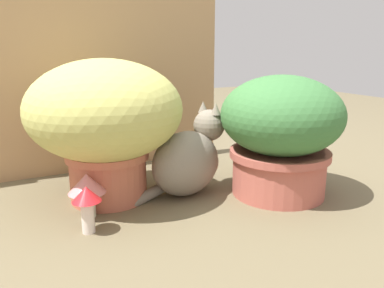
% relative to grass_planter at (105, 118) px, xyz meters
% --- Properties ---
extents(ground_plane, '(6.00, 6.00, 0.00)m').
position_rel_grass_planter_xyz_m(ground_plane, '(0.09, -0.18, -0.27)').
color(ground_plane, brown).
extents(cardboard_backdrop, '(1.10, 0.03, 0.81)m').
position_rel_grass_planter_xyz_m(cardboard_backdrop, '(0.05, 0.35, 0.13)').
color(cardboard_backdrop, tan).
rests_on(cardboard_backdrop, ground).
extents(grass_planter, '(0.49, 0.49, 0.46)m').
position_rel_grass_planter_xyz_m(grass_planter, '(0.00, 0.00, 0.00)').
color(grass_planter, '#BC634A').
rests_on(grass_planter, ground).
extents(leafy_planter, '(0.40, 0.40, 0.40)m').
position_rel_grass_planter_xyz_m(leafy_planter, '(0.53, -0.22, -0.05)').
color(leafy_planter, '#B75C4E').
rests_on(leafy_planter, ground).
extents(cat, '(0.39, 0.23, 0.32)m').
position_rel_grass_planter_xyz_m(cat, '(0.26, -0.08, -0.15)').
color(cat, gray).
rests_on(cat, ground).
extents(mushroom_ornament_pink, '(0.11, 0.11, 0.13)m').
position_rel_grass_planter_xyz_m(mushroom_ornament_pink, '(-0.10, -0.11, -0.18)').
color(mushroom_ornament_pink, silver).
rests_on(mushroom_ornament_pink, ground).
extents(mushroom_ornament_red, '(0.08, 0.08, 0.13)m').
position_rel_grass_planter_xyz_m(mushroom_ornament_red, '(-0.12, -0.21, -0.18)').
color(mushroom_ornament_red, silver).
rests_on(mushroom_ornament_red, ground).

